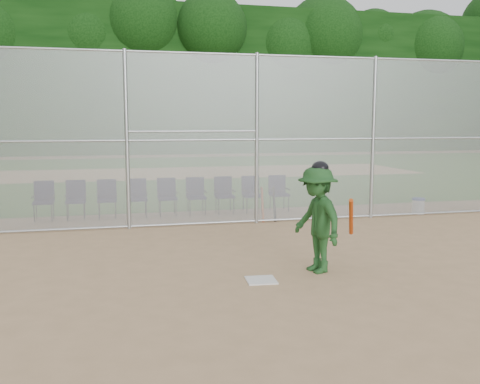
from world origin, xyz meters
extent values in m
plane|color=tan|center=(0.00, 0.00, 0.00)|extent=(100.00, 100.00, 0.00)
plane|color=#2E621D|center=(0.00, 18.00, 0.01)|extent=(100.00, 100.00, 0.00)
plane|color=tan|center=(0.00, 18.00, 0.01)|extent=(24.00, 24.00, 0.00)
cube|color=gray|center=(0.00, 5.00, 2.00)|extent=(16.00, 0.02, 4.00)
cylinder|color=#9EA3A8|center=(0.00, 5.00, 3.95)|extent=(16.00, 0.05, 0.05)
cube|color=black|center=(0.00, 35.00, 5.50)|extent=(80.00, 5.00, 11.00)
cube|color=silver|center=(-0.16, 0.42, 0.01)|extent=(0.48, 0.48, 0.02)
imported|color=#1C471D|center=(0.85, 0.71, 0.86)|extent=(0.87, 1.22, 1.72)
ellipsoid|color=black|center=(0.85, 0.71, 1.69)|extent=(0.27, 0.30, 0.23)
cylinder|color=#C34312|center=(1.25, 0.31, 0.95)|extent=(0.34, 0.60, 0.66)
cylinder|color=white|center=(5.48, 5.21, 0.19)|extent=(0.32, 0.32, 0.37)
cylinder|color=#263EA5|center=(5.48, 5.21, 0.40)|extent=(0.33, 0.33, 0.05)
cylinder|color=#D84C14|center=(1.18, 5.11, 0.42)|extent=(0.06, 0.22, 0.85)
cylinder|color=black|center=(1.48, 5.11, 0.42)|extent=(0.06, 0.25, 0.84)
camera|label=1|loc=(-2.31, -7.21, 2.42)|focal=40.00mm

